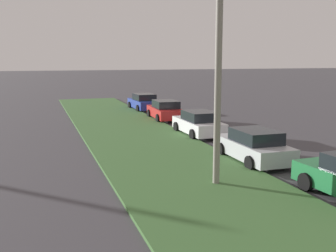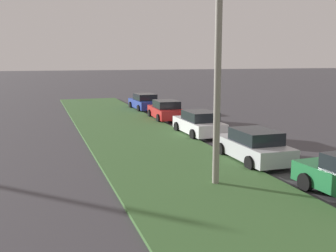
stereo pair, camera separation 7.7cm
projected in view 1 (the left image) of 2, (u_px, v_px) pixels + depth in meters
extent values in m
cube|color=#3D6633|center=(179.00, 169.00, 16.55)|extent=(60.00, 6.00, 0.12)
cylinder|color=black|center=(306.00, 182.00, 14.01)|extent=(0.65, 0.26, 0.64)
cube|color=#B2B5BA|center=(253.00, 149.00, 17.96)|extent=(4.31, 1.81, 0.70)
cube|color=black|center=(256.00, 136.00, 17.66)|extent=(2.20, 1.61, 0.55)
cylinder|color=black|center=(221.00, 149.00, 18.98)|extent=(0.64, 0.22, 0.64)
cylinder|color=black|center=(255.00, 147.00, 19.54)|extent=(0.64, 0.22, 0.64)
cylinder|color=black|center=(250.00, 163.00, 16.45)|extent=(0.64, 0.22, 0.64)
cylinder|color=black|center=(288.00, 160.00, 17.01)|extent=(0.64, 0.22, 0.64)
cube|color=silver|center=(198.00, 126.00, 24.10)|extent=(4.31, 1.83, 0.70)
cube|color=black|center=(200.00, 116.00, 23.81)|extent=(2.21, 1.62, 0.55)
cylinder|color=black|center=(176.00, 127.00, 25.12)|extent=(0.64, 0.22, 0.64)
cylinder|color=black|center=(203.00, 126.00, 25.69)|extent=(0.64, 0.22, 0.64)
cylinder|color=black|center=(193.00, 135.00, 22.60)|extent=(0.64, 0.22, 0.64)
cylinder|color=black|center=(222.00, 133.00, 23.17)|extent=(0.64, 0.22, 0.64)
cube|color=red|center=(165.00, 112.00, 30.14)|extent=(4.36, 1.95, 0.70)
cube|color=black|center=(166.00, 104.00, 29.85)|extent=(2.26, 1.68, 0.55)
cylinder|color=black|center=(149.00, 114.00, 31.21)|extent=(0.65, 0.24, 0.64)
cylinder|color=black|center=(171.00, 113.00, 31.71)|extent=(0.65, 0.24, 0.64)
cylinder|color=black|center=(158.00, 119.00, 28.66)|extent=(0.65, 0.24, 0.64)
cylinder|color=black|center=(182.00, 118.00, 29.15)|extent=(0.65, 0.24, 0.64)
cube|color=#23389E|center=(144.00, 104.00, 35.76)|extent=(4.36, 1.95, 0.70)
cube|color=black|center=(144.00, 97.00, 35.47)|extent=(2.26, 1.68, 0.55)
cylinder|color=black|center=(130.00, 105.00, 36.74)|extent=(0.65, 0.24, 0.64)
cylinder|color=black|center=(149.00, 104.00, 37.36)|extent=(0.65, 0.24, 0.64)
cylinder|color=black|center=(138.00, 109.00, 34.25)|extent=(0.65, 0.24, 0.64)
cylinder|color=black|center=(158.00, 108.00, 34.86)|extent=(0.65, 0.24, 0.64)
cylinder|color=gray|center=(218.00, 82.00, 13.96)|extent=(0.24, 0.24, 7.50)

